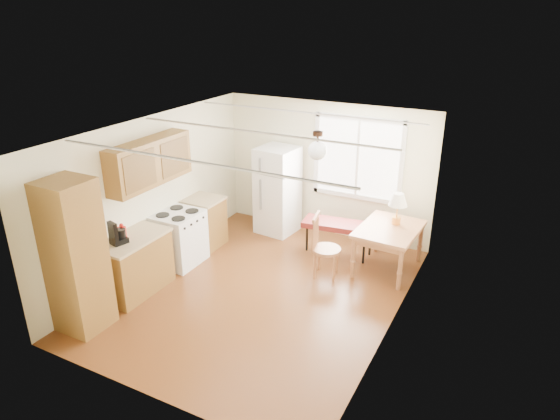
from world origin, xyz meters
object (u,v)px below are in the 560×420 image
Objects in this scene: dining_table at (389,233)px; chair at (321,242)px; refrigerator at (277,190)px; bench at (339,226)px.

chair is (-0.90, -0.68, -0.06)m from dining_table.
refrigerator is 2.38m from dining_table.
bench is 1.26× the size of chair.
dining_table is 1.13m from chair.
refrigerator is 1.60× the size of chair.
bench is (1.39, -0.34, -0.31)m from refrigerator.
refrigerator is at bearing 128.38° from chair.
chair is (0.03, -0.87, 0.08)m from bench.
refrigerator is at bearing 170.39° from dining_table.
refrigerator is 1.87m from chair.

